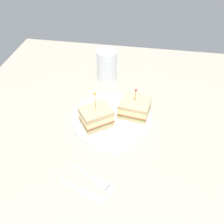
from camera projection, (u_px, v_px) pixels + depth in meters
ground_plane at (112, 123)px, 78.13cm from camera, size 97.69×97.69×2.00cm
plate at (112, 119)px, 77.01cm from camera, size 24.39×24.39×1.39cm
sandwich_half_front at (96, 117)px, 72.65cm from camera, size 10.86×10.56×11.28cm
sandwich_half_back at (135, 108)px, 76.05cm from camera, size 9.61×8.66×9.25cm
drink_glass at (107, 67)px, 91.08cm from camera, size 7.23×7.23×11.32cm
fork at (97, 180)px, 61.33cm from camera, size 12.13×6.76×0.35cm
knife at (85, 192)px, 59.07cm from camera, size 12.62×4.67×0.35cm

